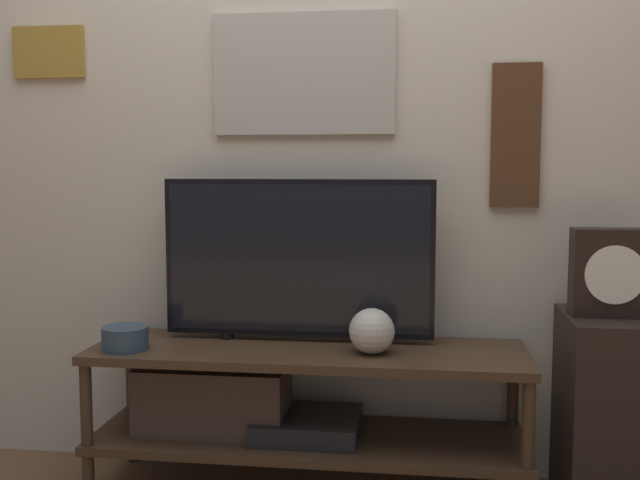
{
  "coord_description": "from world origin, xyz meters",
  "views": [
    {
      "loc": [
        0.38,
        -2.22,
        1.14
      ],
      "look_at": [
        0.04,
        0.26,
        0.89
      ],
      "focal_mm": 42.0,
      "sensor_mm": 36.0,
      "label": 1
    }
  ],
  "objects_px": {
    "vase_round_glass": "(372,331)",
    "mantel_clock": "(611,273)",
    "television": "(298,258)",
    "vase_wide_bowl": "(125,338)"
  },
  "relations": [
    {
      "from": "television",
      "to": "vase_round_glass",
      "type": "bearing_deg",
      "value": -28.57
    },
    {
      "from": "vase_round_glass",
      "to": "mantel_clock",
      "type": "bearing_deg",
      "value": 4.94
    },
    {
      "from": "vase_round_glass",
      "to": "vase_wide_bowl",
      "type": "height_order",
      "value": "vase_round_glass"
    },
    {
      "from": "television",
      "to": "vase_round_glass",
      "type": "height_order",
      "value": "television"
    },
    {
      "from": "television",
      "to": "vase_round_glass",
      "type": "relative_size",
      "value": 6.28
    },
    {
      "from": "mantel_clock",
      "to": "vase_wide_bowl",
      "type": "bearing_deg",
      "value": -175.71
    },
    {
      "from": "mantel_clock",
      "to": "television",
      "type": "bearing_deg",
      "value": 175.56
    },
    {
      "from": "television",
      "to": "mantel_clock",
      "type": "distance_m",
      "value": 1.04
    },
    {
      "from": "vase_round_glass",
      "to": "mantel_clock",
      "type": "xyz_separation_m",
      "value": [
        0.77,
        0.07,
        0.2
      ]
    },
    {
      "from": "vase_round_glass",
      "to": "mantel_clock",
      "type": "distance_m",
      "value": 0.8
    }
  ]
}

